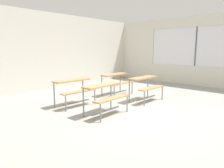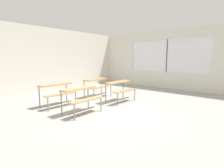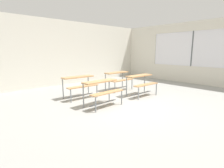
{
  "view_description": "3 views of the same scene",
  "coord_description": "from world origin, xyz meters",
  "px_view_note": "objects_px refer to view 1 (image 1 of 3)",
  "views": [
    {
      "loc": [
        -4.25,
        -2.88,
        1.62
      ],
      "look_at": [
        0.23,
        1.14,
        0.58
      ],
      "focal_mm": 33.15,
      "sensor_mm": 36.0,
      "label": 1
    },
    {
      "loc": [
        -3.8,
        -3.3,
        1.6
      ],
      "look_at": [
        1.2,
        0.99,
        0.61
      ],
      "focal_mm": 28.0,
      "sensor_mm": 36.0,
      "label": 2
    },
    {
      "loc": [
        -3.8,
        -3.3,
        1.6
      ],
      "look_at": [
        0.05,
        0.92,
        0.51
      ],
      "focal_mm": 28.0,
      "sensor_mm": 36.0,
      "label": 3
    }
  ],
  "objects_px": {
    "desk_bench_r1c0": "(74,86)",
    "desk_bench_r1c1": "(117,79)",
    "desk_bench_r0c0": "(105,92)",
    "desk_bench_r0c1": "(146,83)"
  },
  "relations": [
    {
      "from": "desk_bench_r1c0",
      "to": "desk_bench_r1c1",
      "type": "relative_size",
      "value": 1.01
    },
    {
      "from": "desk_bench_r0c0",
      "to": "desk_bench_r1c0",
      "type": "xyz_separation_m",
      "value": [
        -0.02,
        1.2,
        0.0
      ]
    },
    {
      "from": "desk_bench_r0c0",
      "to": "desk_bench_r1c1",
      "type": "height_order",
      "value": "same"
    },
    {
      "from": "desk_bench_r1c0",
      "to": "desk_bench_r1c1",
      "type": "height_order",
      "value": "same"
    },
    {
      "from": "desk_bench_r1c0",
      "to": "desk_bench_r1c1",
      "type": "xyz_separation_m",
      "value": [
        1.84,
        -0.01,
        0.0
      ]
    },
    {
      "from": "desk_bench_r0c0",
      "to": "desk_bench_r0c1",
      "type": "height_order",
      "value": "same"
    },
    {
      "from": "desk_bench_r1c0",
      "to": "desk_bench_r1c1",
      "type": "bearing_deg",
      "value": 1.73
    },
    {
      "from": "desk_bench_r0c0",
      "to": "desk_bench_r1c0",
      "type": "distance_m",
      "value": 1.2
    },
    {
      "from": "desk_bench_r0c0",
      "to": "desk_bench_r1c0",
      "type": "bearing_deg",
      "value": 89.08
    },
    {
      "from": "desk_bench_r0c1",
      "to": "desk_bench_r1c1",
      "type": "bearing_deg",
      "value": 89.33
    }
  ]
}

